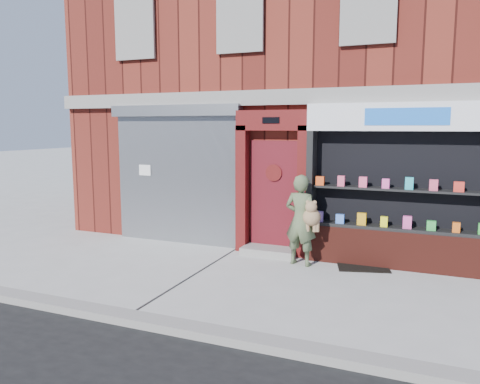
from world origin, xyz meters
The scene contains 8 objects.
ground centered at (0.00, 0.00, 0.00)m, with size 80.00×80.00×0.00m, color #9E9E99.
curb centered at (0.00, -2.15, 0.06)m, with size 60.00×0.30×0.12m, color gray.
building centered at (0.00, 5.99, 4.00)m, with size 12.00×8.16×8.00m.
shutter_bay centered at (-3.00, 1.93, 1.72)m, with size 3.10×0.30×3.04m.
red_door_bay centered at (-0.75, 1.86, 1.46)m, with size 1.52×0.58×2.90m.
pharmacy_bay centered at (1.75, 1.81, 1.37)m, with size 3.50×0.41×3.00m.
woman centered at (0.02, 1.28, 0.86)m, with size 0.73×0.51×1.71m.
doormat centered at (1.12, 1.55, 0.01)m, with size 0.91×0.64×0.02m, color black.
Camera 1 is at (2.22, -7.03, 2.57)m, focal length 35.00 mm.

